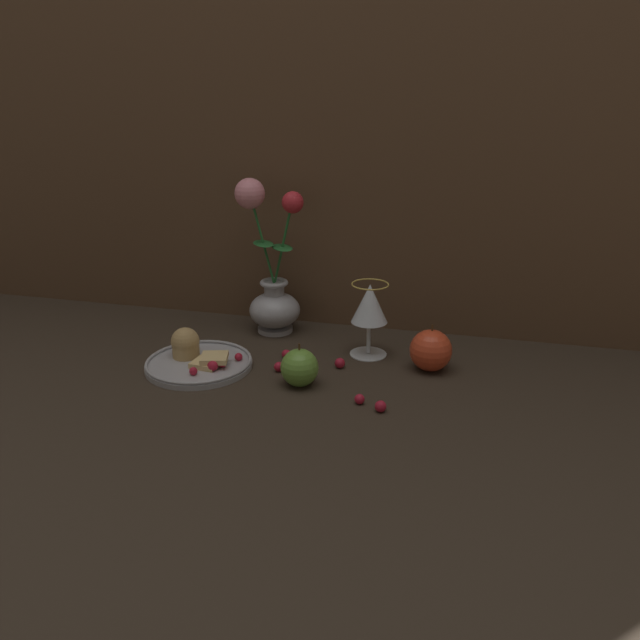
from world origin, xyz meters
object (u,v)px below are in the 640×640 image
plate_with_pastries (196,358)px  apple_beside_vase (300,368)px  wine_glass (370,307)px  vase (272,283)px  apple_near_glass (431,350)px

plate_with_pastries → apple_beside_vase: bearing=-8.0°
plate_with_pastries → wine_glass: size_ratio=1.37×
vase → wine_glass: vase is taller
wine_glass → apple_near_glass: size_ratio=1.62×
wine_glass → apple_beside_vase: size_ratio=1.84×
plate_with_pastries → wine_glass: bearing=23.6°
plate_with_pastries → apple_near_glass: (0.43, 0.09, 0.02)m
apple_near_glass → wine_glass: bearing=161.4°
vase → wine_glass: (0.22, -0.08, -0.01)m
wine_glass → vase: bearing=161.1°
vase → wine_glass: 0.24m
wine_glass → apple_beside_vase: wine_glass is taller
vase → plate_with_pastries: bearing=-111.5°
plate_with_pastries → apple_beside_vase: (0.21, -0.03, 0.02)m
plate_with_pastries → vase: bearing=68.5°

